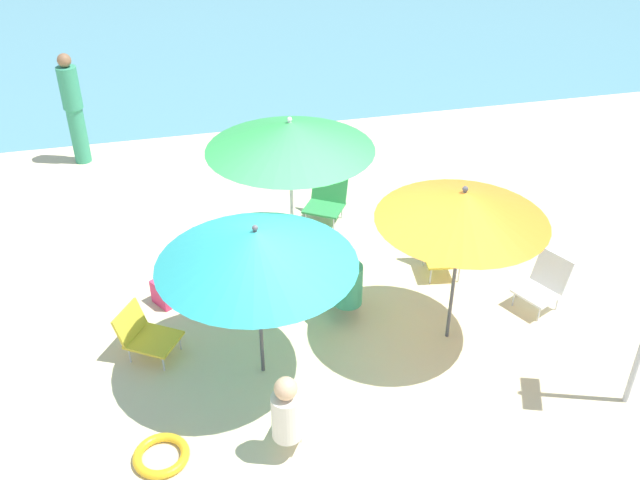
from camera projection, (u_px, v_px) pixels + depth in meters
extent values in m
plane|color=beige|center=(328.00, 344.00, 7.99)|extent=(40.00, 40.00, 0.00)
cube|color=#5693A3|center=(204.00, 15.00, 19.55)|extent=(40.00, 16.00, 0.01)
cylinder|color=#4C4C51|center=(455.00, 268.00, 7.61)|extent=(0.04, 0.04, 1.88)
cone|color=orange|center=(463.00, 206.00, 7.19)|extent=(1.80, 1.80, 0.33)
sphere|color=#4C4C51|center=(465.00, 189.00, 7.08)|extent=(0.06, 0.06, 0.06)
cylinder|color=silver|center=(292.00, 200.00, 8.70)|extent=(0.04, 0.04, 2.06)
cone|color=green|center=(290.00, 136.00, 8.24)|extent=(2.01, 2.01, 0.35)
sphere|color=silver|center=(290.00, 119.00, 8.13)|extent=(0.06, 0.06, 0.06)
cylinder|color=#4C4C51|center=(259.00, 305.00, 7.16)|extent=(0.04, 0.04, 1.77)
cone|color=teal|center=(256.00, 247.00, 6.78)|extent=(1.99, 1.99, 0.38)
sphere|color=#4C4C51|center=(255.00, 228.00, 6.67)|extent=(0.06, 0.06, 0.06)
cube|color=gold|center=(442.00, 257.00, 9.02)|extent=(0.52, 0.56, 0.03)
cube|color=gold|center=(439.00, 234.00, 9.14)|extent=(0.47, 0.21, 0.37)
cylinder|color=silver|center=(459.00, 274.00, 8.94)|extent=(0.02, 0.02, 0.23)
cylinder|color=silver|center=(431.00, 276.00, 8.91)|extent=(0.02, 0.02, 0.23)
cylinder|color=silver|center=(451.00, 256.00, 9.27)|extent=(0.02, 0.02, 0.23)
cylinder|color=silver|center=(424.00, 258.00, 9.25)|extent=(0.02, 0.02, 0.23)
cube|color=#33934C|center=(324.00, 208.00, 10.12)|extent=(0.69, 0.68, 0.03)
cube|color=#33934C|center=(330.00, 187.00, 10.21)|extent=(0.52, 0.41, 0.40)
cylinder|color=silver|center=(334.00, 224.00, 9.98)|extent=(0.02, 0.02, 0.22)
cylinder|color=silver|center=(306.00, 219.00, 10.09)|extent=(0.02, 0.02, 0.22)
cylinder|color=silver|center=(342.00, 211.00, 10.28)|extent=(0.02, 0.02, 0.22)
cylinder|color=silver|center=(315.00, 207.00, 10.39)|extent=(0.02, 0.02, 0.22)
cube|color=gold|center=(154.00, 340.00, 7.71)|extent=(0.68, 0.67, 0.03)
cube|color=gold|center=(130.00, 323.00, 7.70)|extent=(0.36, 0.46, 0.33)
cylinder|color=silver|center=(180.00, 342.00, 7.87)|extent=(0.02, 0.02, 0.21)
cylinder|color=silver|center=(163.00, 363.00, 7.57)|extent=(0.02, 0.02, 0.21)
cylinder|color=silver|center=(147.00, 334.00, 7.98)|extent=(0.02, 0.02, 0.21)
cylinder|color=silver|center=(130.00, 355.00, 7.69)|extent=(0.02, 0.02, 0.21)
cube|color=white|center=(537.00, 293.00, 8.43)|extent=(0.59, 0.60, 0.03)
cube|color=white|center=(552.00, 271.00, 8.44)|extent=(0.34, 0.49, 0.41)
cylinder|color=silver|center=(539.00, 314.00, 8.28)|extent=(0.02, 0.02, 0.21)
cylinder|color=silver|center=(514.00, 299.00, 8.53)|extent=(0.02, 0.02, 0.21)
cylinder|color=silver|center=(557.00, 303.00, 8.47)|extent=(0.02, 0.02, 0.21)
cylinder|color=silver|center=(532.00, 288.00, 8.71)|extent=(0.02, 0.02, 0.21)
cube|color=silver|center=(294.00, 421.00, 6.67)|extent=(0.43, 0.46, 0.12)
cylinder|color=#DBAD84|center=(301.00, 419.00, 6.87)|extent=(0.12, 0.12, 0.27)
cylinder|color=silver|center=(287.00, 416.00, 6.40)|extent=(0.28, 0.28, 0.48)
sphere|color=#DBAD84|center=(286.00, 389.00, 6.21)|extent=(0.21, 0.21, 0.21)
cylinder|color=#389970|center=(79.00, 135.00, 11.65)|extent=(0.27, 0.27, 0.94)
cylinder|color=#389970|center=(70.00, 88.00, 11.22)|extent=(0.32, 0.32, 0.68)
sphere|color=#896042|center=(64.00, 60.00, 10.97)|extent=(0.22, 0.22, 0.22)
cube|color=#389970|center=(344.00, 293.00, 8.37)|extent=(0.36, 0.38, 0.12)
cylinder|color=tan|center=(341.00, 293.00, 8.58)|extent=(0.12, 0.12, 0.26)
cylinder|color=#389970|center=(348.00, 285.00, 8.09)|extent=(0.34, 0.34, 0.50)
sphere|color=tan|center=(348.00, 260.00, 7.90)|extent=(0.19, 0.19, 0.19)
torus|color=yellow|center=(161.00, 456.00, 6.61)|extent=(0.53, 0.53, 0.09)
cube|color=#DB3866|center=(164.00, 293.00, 8.54)|extent=(0.32, 0.36, 0.31)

